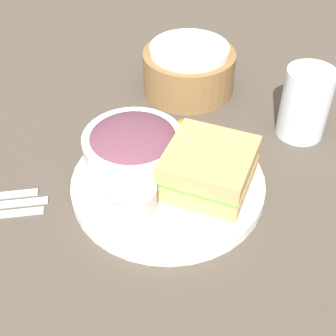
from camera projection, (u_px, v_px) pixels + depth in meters
The scene contains 8 objects.
ground_plane at pixel (168, 188), 0.66m from camera, with size 4.00×4.00×0.00m, color #4C4238.
plate at pixel (168, 184), 0.65m from camera, with size 0.27×0.27×0.02m, color white.
sandwich at pixel (209, 167), 0.62m from camera, with size 0.13×0.13×0.06m.
salad_bowl at pixel (133, 147), 0.64m from camera, with size 0.14×0.14×0.07m.
dressing_cup at pixel (134, 198), 0.59m from camera, with size 0.06×0.06×0.03m, color #99999E.
orange_wedge at pixel (186, 136), 0.67m from camera, with size 0.05×0.05×0.05m, color orange.
drink_glass at pixel (305, 103), 0.71m from camera, with size 0.07×0.07×0.11m, color silver.
bread_basket at pixel (189, 70), 0.81m from camera, with size 0.16×0.16×0.09m.
Camera 1 is at (0.08, -0.46, 0.46)m, focal length 50.00 mm.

